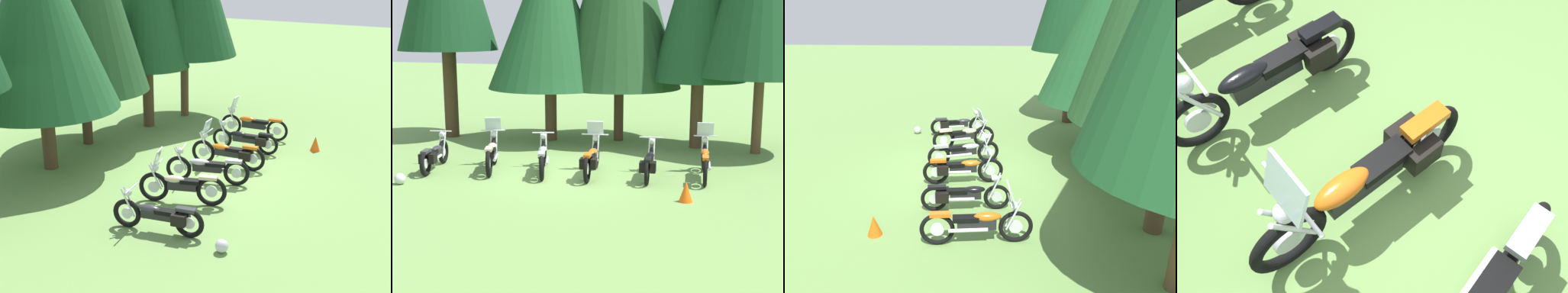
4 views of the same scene
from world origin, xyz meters
The scene contains 10 objects.
ground_plane centered at (0.00, 0.00, 0.00)m, with size 80.00×80.00×0.00m, color #6B934C.
motorcycle_0 centered at (-3.66, -0.68, 0.42)m, with size 0.80×2.16×0.99m.
motorcycle_1 centered at (-2.12, -0.24, 0.48)m, with size 0.97×2.13×1.39m.
motorcycle_2 centered at (-0.66, -0.11, 0.44)m, with size 0.95×2.22×1.01m.
motorcycle_3 centered at (0.70, -0.03, 0.46)m, with size 0.77×2.26×1.38m.
motorcycle_4 centered at (2.22, 0.15, 0.42)m, with size 0.70×2.19×0.98m.
motorcycle_5 centered at (3.60, 0.62, 0.48)m, with size 0.61×2.38×1.38m.
pine_tree_1 centered at (-2.10, 4.35, 4.35)m, with size 4.23×4.23×6.90m.
traffic_cone centered at (3.43, -1.69, 0.24)m, with size 0.32×0.32×0.48m, color #EA590F.
dropped_helmet centered at (-3.69, -2.28, 0.14)m, with size 0.29×0.29×0.29m, color silver.
Camera 3 is at (10.45, 1.06, 4.73)m, focal length 34.83 mm.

